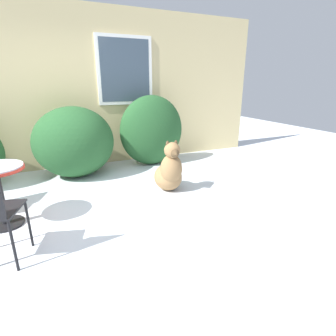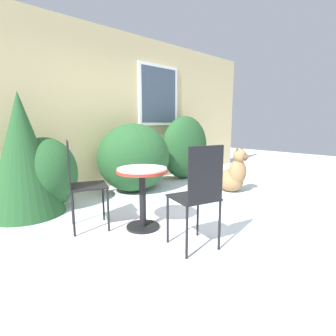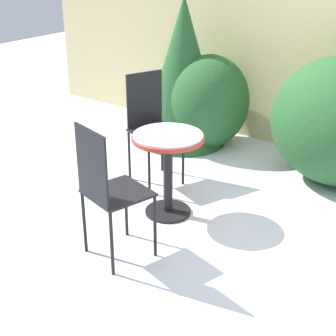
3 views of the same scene
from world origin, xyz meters
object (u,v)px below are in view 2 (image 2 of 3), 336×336
(patio_table, at_px, (142,184))
(patio_chair_far_side, at_px, (198,193))
(dog, at_px, (233,175))
(patio_chair_near_table, at_px, (81,181))

(patio_table, relative_size, patio_chair_far_side, 0.70)
(patio_table, xyz_separation_m, dog, (2.11, 0.16, -0.22))
(dog, bearing_deg, patio_chair_near_table, 177.35)
(dog, bearing_deg, patio_chair_far_side, -152.03)
(patio_chair_near_table, distance_m, dog, 2.65)
(patio_table, relative_size, patio_chair_near_table, 0.70)
(patio_table, distance_m, patio_chair_far_side, 0.77)
(patio_table, bearing_deg, dog, 4.31)
(patio_chair_near_table, relative_size, patio_chair_far_side, 1.00)
(patio_table, distance_m, patio_chair_near_table, 0.68)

